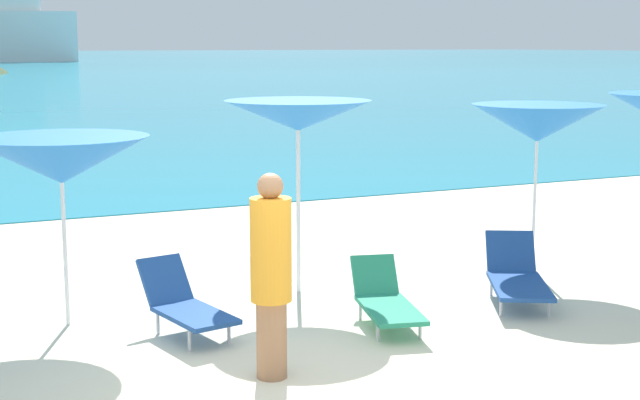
{
  "coord_description": "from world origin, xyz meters",
  "views": [
    {
      "loc": [
        -3.01,
        -7.27,
        3.02
      ],
      "look_at": [
        1.56,
        2.61,
        1.2
      ],
      "focal_mm": 52.46,
      "sensor_mm": 36.0,
      "label": 1
    }
  ],
  "objects_px": {
    "umbrella_4": "(537,123)",
    "lounge_chair_3": "(184,303)",
    "umbrella_2": "(61,160)",
    "lounge_chair_2": "(517,276)",
    "lounge_chair_6": "(386,300)",
    "beachgoer_1": "(271,271)",
    "umbrella_3": "(298,116)"
  },
  "relations": [
    {
      "from": "umbrella_3",
      "to": "lounge_chair_3",
      "type": "bearing_deg",
      "value": -148.57
    },
    {
      "from": "lounge_chair_6",
      "to": "beachgoer_1",
      "type": "distance_m",
      "value": 2.12
    },
    {
      "from": "lounge_chair_6",
      "to": "beachgoer_1",
      "type": "relative_size",
      "value": 0.8
    },
    {
      "from": "umbrella_2",
      "to": "lounge_chair_2",
      "type": "distance_m",
      "value": 5.38
    },
    {
      "from": "beachgoer_1",
      "to": "lounge_chair_6",
      "type": "bearing_deg",
      "value": 121.36
    },
    {
      "from": "lounge_chair_2",
      "to": "lounge_chair_3",
      "type": "bearing_deg",
      "value": -157.88
    },
    {
      "from": "lounge_chair_3",
      "to": "lounge_chair_6",
      "type": "xyz_separation_m",
      "value": [
        2.08,
        -0.58,
        -0.06
      ]
    },
    {
      "from": "umbrella_3",
      "to": "beachgoer_1",
      "type": "distance_m",
      "value": 3.24
    },
    {
      "from": "lounge_chair_6",
      "to": "lounge_chair_3",
      "type": "bearing_deg",
      "value": 178.42
    },
    {
      "from": "umbrella_4",
      "to": "lounge_chair_2",
      "type": "xyz_separation_m",
      "value": [
        -1.09,
        -1.12,
        -1.69
      ]
    },
    {
      "from": "lounge_chair_6",
      "to": "umbrella_2",
      "type": "bearing_deg",
      "value": 169.26
    },
    {
      "from": "lounge_chair_2",
      "to": "lounge_chair_3",
      "type": "xyz_separation_m",
      "value": [
        -3.95,
        0.41,
        0.03
      ]
    },
    {
      "from": "lounge_chair_6",
      "to": "beachgoer_1",
      "type": "xyz_separation_m",
      "value": [
        -1.73,
        -0.99,
        0.72
      ]
    },
    {
      "from": "lounge_chair_6",
      "to": "umbrella_4",
      "type": "bearing_deg",
      "value": 37.76
    },
    {
      "from": "lounge_chair_3",
      "to": "umbrella_3",
      "type": "bearing_deg",
      "value": 20.29
    },
    {
      "from": "umbrella_3",
      "to": "beachgoer_1",
      "type": "bearing_deg",
      "value": -118.2
    },
    {
      "from": "beachgoer_1",
      "to": "lounge_chair_2",
      "type": "bearing_deg",
      "value": 109.53
    },
    {
      "from": "umbrella_3",
      "to": "lounge_chair_6",
      "type": "relative_size",
      "value": 1.56
    },
    {
      "from": "umbrella_2",
      "to": "beachgoer_1",
      "type": "height_order",
      "value": "umbrella_2"
    },
    {
      "from": "lounge_chair_2",
      "to": "lounge_chair_6",
      "type": "relative_size",
      "value": 1.13
    },
    {
      "from": "lounge_chair_3",
      "to": "beachgoer_1",
      "type": "height_order",
      "value": "beachgoer_1"
    },
    {
      "from": "umbrella_4",
      "to": "lounge_chair_3",
      "type": "relative_size",
      "value": 1.57
    },
    {
      "from": "lounge_chair_3",
      "to": "lounge_chair_2",
      "type": "bearing_deg",
      "value": -17.03
    },
    {
      "from": "umbrella_4",
      "to": "beachgoer_1",
      "type": "height_order",
      "value": "umbrella_4"
    },
    {
      "from": "umbrella_4",
      "to": "umbrella_2",
      "type": "bearing_deg",
      "value": 178.56
    },
    {
      "from": "umbrella_3",
      "to": "umbrella_2",
      "type": "bearing_deg",
      "value": -175.58
    },
    {
      "from": "umbrella_2",
      "to": "beachgoer_1",
      "type": "xyz_separation_m",
      "value": [
        1.41,
        -2.45,
        -0.81
      ]
    },
    {
      "from": "umbrella_4",
      "to": "lounge_chair_6",
      "type": "xyz_separation_m",
      "value": [
        -2.96,
        -1.3,
        -1.72
      ]
    },
    {
      "from": "umbrella_2",
      "to": "lounge_chair_3",
      "type": "relative_size",
      "value": 1.44
    },
    {
      "from": "lounge_chair_2",
      "to": "lounge_chair_6",
      "type": "xyz_separation_m",
      "value": [
        -1.87,
        -0.18,
        -0.03
      ]
    },
    {
      "from": "lounge_chair_2",
      "to": "umbrella_2",
      "type": "bearing_deg",
      "value": -166.29
    },
    {
      "from": "lounge_chair_6",
      "to": "beachgoer_1",
      "type": "bearing_deg",
      "value": -136.09
    }
  ]
}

